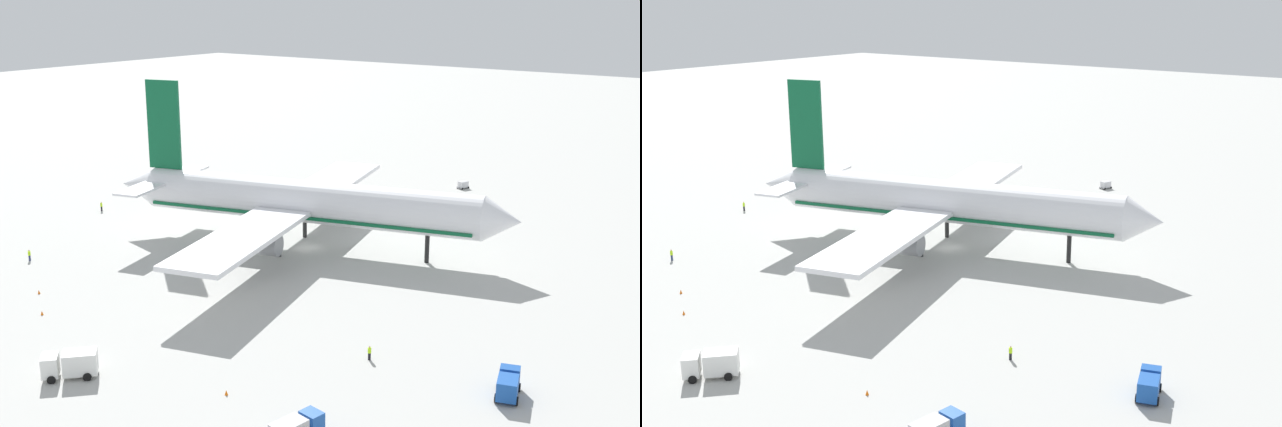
% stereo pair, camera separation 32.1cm
% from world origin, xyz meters
% --- Properties ---
extents(ground_plane, '(600.00, 600.00, 0.00)m').
position_xyz_m(ground_plane, '(0.00, 0.00, 0.00)').
color(ground_plane, '#B2B2AD').
extents(airliner, '(67.07, 67.45, 25.97)m').
position_xyz_m(airliner, '(-1.21, -0.27, 7.63)').
color(airliner, white).
rests_on(airliner, ground).
extents(service_truck_1, '(3.42, 5.08, 2.53)m').
position_xyz_m(service_truck_1, '(45.69, -26.99, 1.42)').
color(service_truck_1, '#194CA5').
rests_on(service_truck_1, ground).
extents(service_truck_2, '(5.66, 5.82, 2.86)m').
position_xyz_m(service_truck_2, '(6.06, -50.49, 1.59)').
color(service_truck_2, white).
rests_on(service_truck_2, ground).
extents(baggage_cart_0, '(2.12, 3.08, 1.54)m').
position_xyz_m(baggage_cart_0, '(2.10, 51.34, 0.84)').
color(baggage_cart_0, gray).
rests_on(baggage_cart_0, ground).
extents(ground_worker_0, '(0.52, 0.52, 1.78)m').
position_xyz_m(ground_worker_0, '(-45.01, -4.92, 0.91)').
color(ground_worker_0, black).
rests_on(ground_worker_0, ground).
extents(ground_worker_1, '(0.47, 0.47, 1.71)m').
position_xyz_m(ground_worker_1, '(29.68, -28.15, 0.87)').
color(ground_worker_1, black).
rests_on(ground_worker_1, ground).
extents(ground_worker_2, '(0.50, 0.50, 1.76)m').
position_xyz_m(ground_worker_2, '(-31.01, -30.11, 0.90)').
color(ground_worker_2, navy).
rests_on(ground_worker_2, ground).
extents(traffic_cone_0, '(0.36, 0.36, 0.55)m').
position_xyz_m(traffic_cone_0, '(-11.18, -41.98, 0.28)').
color(traffic_cone_0, orange).
rests_on(traffic_cone_0, ground).
extents(traffic_cone_1, '(0.36, 0.36, 0.55)m').
position_xyz_m(traffic_cone_1, '(22.18, -43.64, 0.28)').
color(traffic_cone_1, orange).
rests_on(traffic_cone_1, ground).
extents(traffic_cone_2, '(0.36, 0.36, 0.55)m').
position_xyz_m(traffic_cone_2, '(-17.87, -37.73, 0.28)').
color(traffic_cone_2, orange).
rests_on(traffic_cone_2, ground).
extents(traffic_cone_3, '(0.36, 0.36, 0.55)m').
position_xyz_m(traffic_cone_3, '(-9.35, 40.46, 0.28)').
color(traffic_cone_3, orange).
rests_on(traffic_cone_3, ground).
extents(traffic_cone_4, '(0.36, 0.36, 0.55)m').
position_xyz_m(traffic_cone_4, '(-38.35, 16.47, 0.28)').
color(traffic_cone_4, orange).
rests_on(traffic_cone_4, ground).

